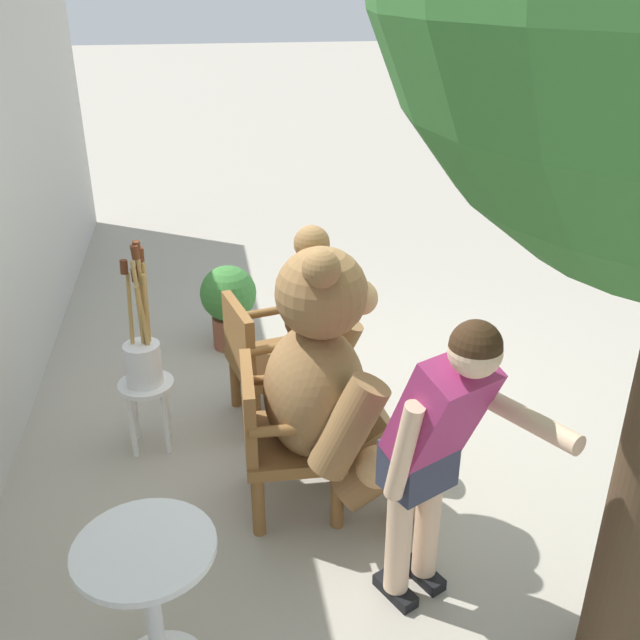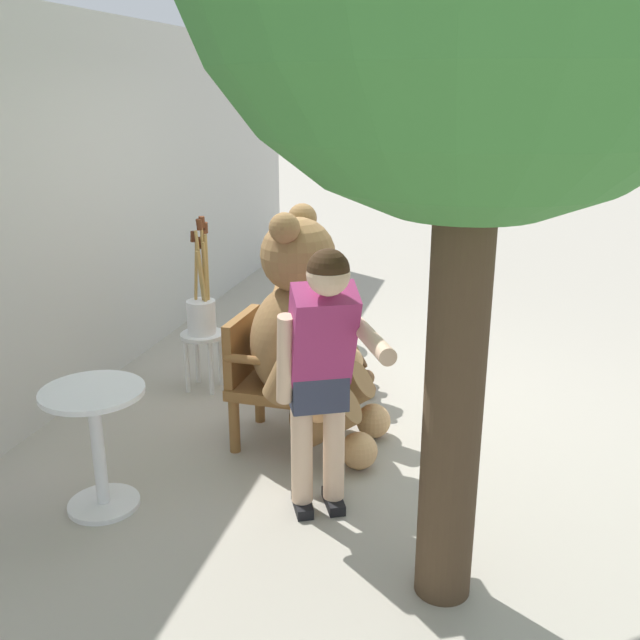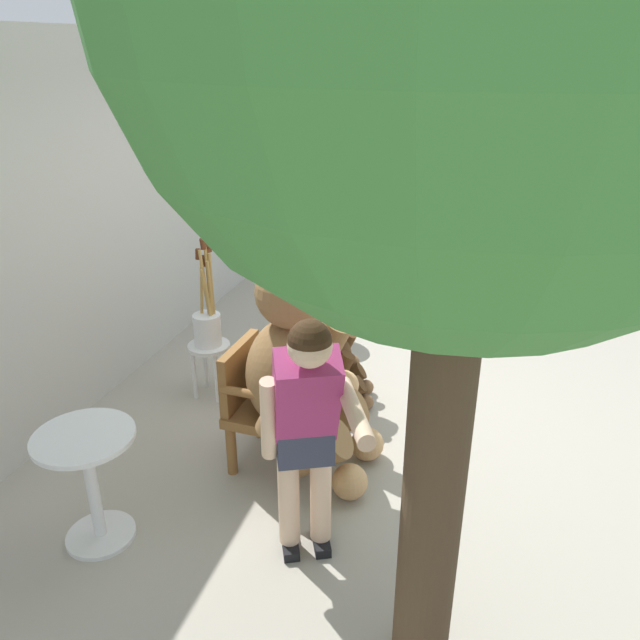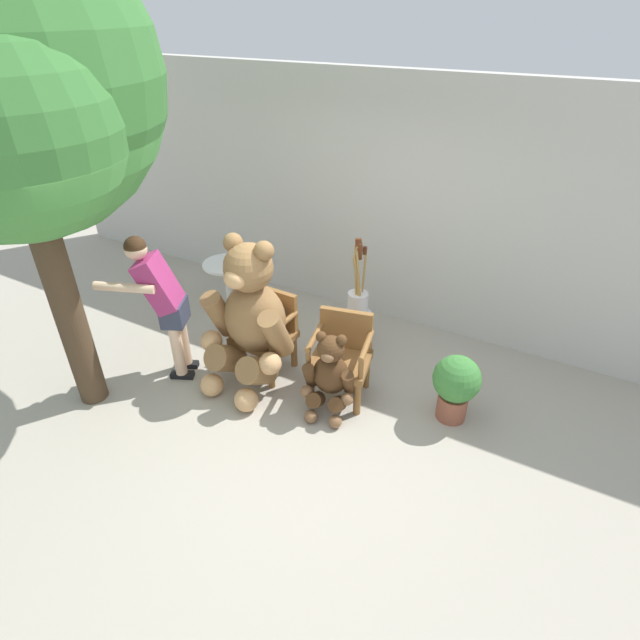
{
  "view_description": "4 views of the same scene",
  "coord_description": "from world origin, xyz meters",
  "views": [
    {
      "loc": [
        -3.62,
        1.07,
        2.7
      ],
      "look_at": [
        0.27,
        0.39,
        0.78
      ],
      "focal_mm": 40.0,
      "sensor_mm": 36.0,
      "label": 1
    },
    {
      "loc": [
        -4.56,
        -0.66,
        2.26
      ],
      "look_at": [
        0.23,
        0.54,
        0.65
      ],
      "focal_mm": 40.0,
      "sensor_mm": 36.0,
      "label": 2
    },
    {
      "loc": [
        -3.81,
        -0.69,
        2.67
      ],
      "look_at": [
        -0.09,
        0.44,
        0.95
      ],
      "focal_mm": 35.0,
      "sensor_mm": 36.0,
      "label": 3
    },
    {
      "loc": [
        2.13,
        -2.78,
        3.34
      ],
      "look_at": [
        0.28,
        0.56,
        0.9
      ],
      "focal_mm": 28.0,
      "sensor_mm": 36.0,
      "label": 4
    }
  ],
  "objects": [
    {
      "name": "ground_plane",
      "position": [
        0.0,
        0.0,
        0.0
      ],
      "size": [
        60.0,
        60.0,
        0.0
      ],
      "primitive_type": "plane",
      "color": "#A8A091"
    },
    {
      "name": "back_wall",
      "position": [
        0.0,
        2.4,
        1.4
      ],
      "size": [
        10.0,
        0.16,
        2.8
      ],
      "primitive_type": "cube",
      "color": "beige",
      "rests_on": "ground"
    },
    {
      "name": "wooden_chair_left",
      "position": [
        -0.44,
        0.73,
        0.46
      ],
      "size": [
        0.58,
        0.54,
        0.86
      ],
      "color": "brown",
      "rests_on": "ground"
    },
    {
      "name": "wooden_chair_right",
      "position": [
        0.43,
        0.73,
        0.46
      ],
      "size": [
        0.66,
        0.63,
        0.86
      ],
      "color": "brown",
      "rests_on": "ground"
    },
    {
      "name": "teddy_bear_large",
      "position": [
        -0.45,
        0.46,
        0.77
      ],
      "size": [
        0.94,
        0.9,
        1.57
      ],
      "color": "olive",
      "rests_on": "ground"
    },
    {
      "name": "teddy_bear_small",
      "position": [
        0.45,
        0.44,
        0.42
      ],
      "size": [
        0.53,
        0.53,
        0.85
      ],
      "color": "#4C3019",
      "rests_on": "ground"
    },
    {
      "name": "person_visitor",
      "position": [
        -1.26,
        0.16,
        0.92
      ],
      "size": [
        0.68,
        0.69,
        1.55
      ],
      "color": "black",
      "rests_on": "ground"
    },
    {
      "name": "white_stool",
      "position": [
        0.24,
        1.48,
        0.36
      ],
      "size": [
        0.34,
        0.34,
        0.46
      ],
      "color": "white",
      "rests_on": "ground"
    },
    {
      "name": "brush_bucket",
      "position": [
        0.25,
        1.47,
        0.67
      ],
      "size": [
        0.22,
        0.22,
        0.91
      ],
      "color": "white",
      "rests_on": "white_stool"
    },
    {
      "name": "round_side_table",
      "position": [
        -1.45,
        1.38,
        0.45
      ],
      "size": [
        0.56,
        0.56,
        0.72
      ],
      "color": "white",
      "rests_on": "ground"
    },
    {
      "name": "potted_plant",
      "position": [
        1.51,
        0.9,
        0.4
      ],
      "size": [
        0.44,
        0.44,
        0.68
      ],
      "color": "brown",
      "rests_on": "ground"
    }
  ]
}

